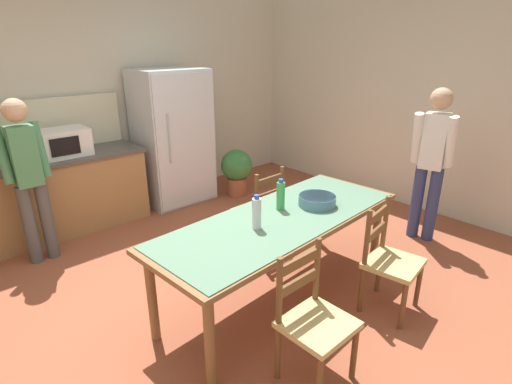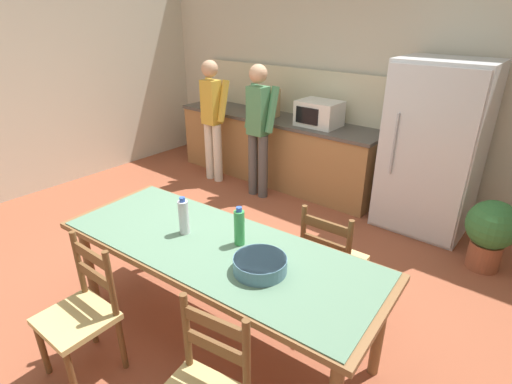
{
  "view_description": "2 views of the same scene",
  "coord_description": "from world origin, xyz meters",
  "px_view_note": "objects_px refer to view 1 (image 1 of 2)",
  "views": [
    {
      "loc": [
        -1.69,
        -2.43,
        2.1
      ],
      "look_at": [
        0.38,
        -0.13,
        0.92
      ],
      "focal_mm": 28.0,
      "sensor_mm": 36.0,
      "label": 1
    },
    {
      "loc": [
        2.04,
        -1.95,
        2.18
      ],
      "look_at": [
        0.29,
        0.19,
        0.91
      ],
      "focal_mm": 28.0,
      "sensor_mm": 36.0,
      "label": 2
    }
  ],
  "objects_px": {
    "person_at_counter": "(28,174)",
    "person_by_table": "(432,158)",
    "refrigerator": "(173,138)",
    "bottle_off_centre": "(281,195)",
    "chair_side_near_right": "(389,261)",
    "bottle_near_centre": "(257,213)",
    "serving_bowl": "(317,200)",
    "microwave": "(64,142)",
    "chair_side_far_right": "(260,211)",
    "dining_table": "(281,225)",
    "potted_plant": "(237,169)",
    "chair_side_near_left": "(313,320)"
  },
  "relations": [
    {
      "from": "potted_plant",
      "to": "microwave",
      "type": "bearing_deg",
      "value": 167.91
    },
    {
      "from": "bottle_off_centre",
      "to": "chair_side_near_right",
      "type": "height_order",
      "value": "bottle_off_centre"
    },
    {
      "from": "person_by_table",
      "to": "person_at_counter",
      "type": "bearing_deg",
      "value": -50.14
    },
    {
      "from": "microwave",
      "to": "bottle_near_centre",
      "type": "height_order",
      "value": "microwave"
    },
    {
      "from": "bottle_off_centre",
      "to": "chair_side_far_right",
      "type": "xyz_separation_m",
      "value": [
        0.35,
        0.64,
        -0.45
      ]
    },
    {
      "from": "potted_plant",
      "to": "chair_side_far_right",
      "type": "bearing_deg",
      "value": -120.64
    },
    {
      "from": "chair_side_far_right",
      "to": "person_at_counter",
      "type": "relative_size",
      "value": 0.56
    },
    {
      "from": "dining_table",
      "to": "person_at_counter",
      "type": "bearing_deg",
      "value": 122.51
    },
    {
      "from": "serving_bowl",
      "to": "chair_side_near_left",
      "type": "height_order",
      "value": "chair_side_near_left"
    },
    {
      "from": "person_at_counter",
      "to": "person_by_table",
      "type": "bearing_deg",
      "value": -125.41
    },
    {
      "from": "bottle_off_centre",
      "to": "chair_side_near_left",
      "type": "xyz_separation_m",
      "value": [
        -0.57,
        -0.86,
        -0.45
      ]
    },
    {
      "from": "serving_bowl",
      "to": "chair_side_far_right",
      "type": "height_order",
      "value": "chair_side_far_right"
    },
    {
      "from": "person_at_counter",
      "to": "serving_bowl",
      "type": "bearing_deg",
      "value": -140.78
    },
    {
      "from": "bottle_near_centre",
      "to": "person_by_table",
      "type": "distance_m",
      "value": 2.27
    },
    {
      "from": "dining_table",
      "to": "person_by_table",
      "type": "relative_size",
      "value": 1.4
    },
    {
      "from": "bottle_near_centre",
      "to": "refrigerator",
      "type": "bearing_deg",
      "value": 72.01
    },
    {
      "from": "chair_side_far_right",
      "to": "bottle_near_centre",
      "type": "bearing_deg",
      "value": 43.79
    },
    {
      "from": "dining_table",
      "to": "potted_plant",
      "type": "bearing_deg",
      "value": 59.04
    },
    {
      "from": "refrigerator",
      "to": "person_at_counter",
      "type": "xyz_separation_m",
      "value": [
        -1.88,
        -0.5,
        0.03
      ]
    },
    {
      "from": "bottle_near_centre",
      "to": "bottle_off_centre",
      "type": "relative_size",
      "value": 1.0
    },
    {
      "from": "chair_side_near_left",
      "to": "microwave",
      "type": "bearing_deg",
      "value": 94.82
    },
    {
      "from": "person_at_counter",
      "to": "chair_side_far_right",
      "type": "bearing_deg",
      "value": -126.58
    },
    {
      "from": "microwave",
      "to": "chair_side_far_right",
      "type": "relative_size",
      "value": 0.55
    },
    {
      "from": "person_by_table",
      "to": "potted_plant",
      "type": "distance_m",
      "value": 2.57
    },
    {
      "from": "bottle_off_centre",
      "to": "chair_side_near_left",
      "type": "height_order",
      "value": "bottle_off_centre"
    },
    {
      "from": "microwave",
      "to": "person_at_counter",
      "type": "xyz_separation_m",
      "value": [
        -0.52,
        -0.52,
        -0.13
      ]
    },
    {
      "from": "bottle_off_centre",
      "to": "chair_side_near_right",
      "type": "relative_size",
      "value": 0.3
    },
    {
      "from": "dining_table",
      "to": "person_at_counter",
      "type": "relative_size",
      "value": 1.43
    },
    {
      "from": "chair_side_near_right",
      "to": "person_at_counter",
      "type": "distance_m",
      "value": 3.36
    },
    {
      "from": "microwave",
      "to": "serving_bowl",
      "type": "xyz_separation_m",
      "value": [
        1.2,
        -2.63,
        -0.22
      ]
    },
    {
      "from": "bottle_near_centre",
      "to": "chair_side_near_left",
      "type": "xyz_separation_m",
      "value": [
        -0.18,
        -0.73,
        -0.45
      ]
    },
    {
      "from": "refrigerator",
      "to": "bottle_near_centre",
      "type": "height_order",
      "value": "refrigerator"
    },
    {
      "from": "refrigerator",
      "to": "person_at_counter",
      "type": "distance_m",
      "value": 1.94
    },
    {
      "from": "serving_bowl",
      "to": "potted_plant",
      "type": "bearing_deg",
      "value": 67.91
    },
    {
      "from": "chair_side_far_right",
      "to": "potted_plant",
      "type": "bearing_deg",
      "value": -122.82
    },
    {
      "from": "potted_plant",
      "to": "chair_side_near_right",
      "type": "bearing_deg",
      "value": -104.51
    },
    {
      "from": "refrigerator",
      "to": "bottle_off_centre",
      "type": "relative_size",
      "value": 6.53
    },
    {
      "from": "microwave",
      "to": "chair_side_near_left",
      "type": "distance_m",
      "value": 3.41
    },
    {
      "from": "bottle_near_centre",
      "to": "microwave",
      "type": "bearing_deg",
      "value": 101.28
    },
    {
      "from": "dining_table",
      "to": "refrigerator",
      "type": "bearing_deg",
      "value": 77.76
    },
    {
      "from": "chair_side_near_right",
      "to": "chair_side_near_left",
      "type": "relative_size",
      "value": 1.0
    },
    {
      "from": "dining_table",
      "to": "potted_plant",
      "type": "xyz_separation_m",
      "value": [
        1.29,
        2.14,
        -0.3
      ]
    },
    {
      "from": "refrigerator",
      "to": "chair_side_far_right",
      "type": "xyz_separation_m",
      "value": [
        -0.1,
        -1.82,
        -0.44
      ]
    },
    {
      "from": "microwave",
      "to": "refrigerator",
      "type": "bearing_deg",
      "value": -0.79
    },
    {
      "from": "bottle_off_centre",
      "to": "microwave",
      "type": "bearing_deg",
      "value": 110.17
    },
    {
      "from": "bottle_near_centre",
      "to": "serving_bowl",
      "type": "xyz_separation_m",
      "value": [
        0.68,
        -0.02,
        -0.07
      ]
    },
    {
      "from": "person_at_counter",
      "to": "person_by_table",
      "type": "relative_size",
      "value": 0.98
    },
    {
      "from": "bottle_off_centre",
      "to": "serving_bowl",
      "type": "bearing_deg",
      "value": -27.11
    },
    {
      "from": "person_at_counter",
      "to": "chair_side_near_right",
      "type": "bearing_deg",
      "value": -145.76
    },
    {
      "from": "refrigerator",
      "to": "person_by_table",
      "type": "bearing_deg",
      "value": -63.49
    }
  ]
}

